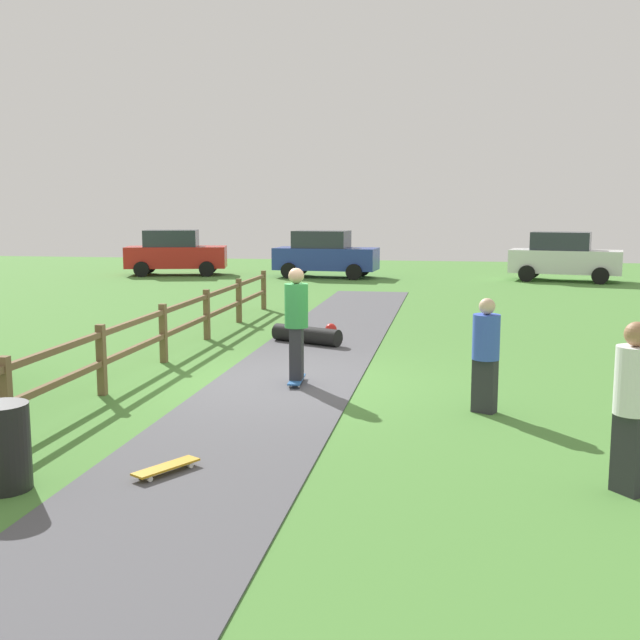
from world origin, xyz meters
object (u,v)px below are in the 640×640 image
parked_car_blue (325,254)px  skateboard_loose (166,467)px  parked_car_white (564,257)px  bystander_white (633,400)px  parked_car_red (175,253)px  bystander_blue (486,350)px  skater_fallen (309,334)px  trash_bin (2,447)px  skater_riding (296,319)px

parked_car_blue → skateboard_loose: bearing=-84.6°
parked_car_white → bystander_white: bearing=-96.0°
parked_car_blue → parked_car_red: size_ratio=0.96×
skateboard_loose → bystander_blue: bystander_blue is taller
skater_fallen → skateboard_loose: skater_fallen is taller
bystander_white → skater_fallen: bearing=121.1°
trash_bin → skateboard_loose: (1.48, 0.69, -0.36)m
skater_fallen → parked_car_red: parked_car_red is taller
bystander_white → parked_car_red: (-13.53, 23.54, -0.01)m
parked_car_blue → parked_car_red: same height
parked_car_red → parked_car_white: bearing=0.1°
parked_car_red → parked_car_white: 16.02m
trash_bin → parked_car_red: bearing=106.5°
skateboard_loose → parked_car_red: size_ratio=0.18×
bystander_blue → parked_car_white: bearing=79.5°
trash_bin → skateboard_loose: trash_bin is taller
bystander_white → skater_riding: bearing=135.9°
trash_bin → skater_riding: skater_riding is taller
bystander_white → bystander_blue: bystander_white is taller
trash_bin → parked_car_red: size_ratio=0.20×
bystander_white → parked_car_white: parked_car_white is taller
skater_riding → parked_car_white: size_ratio=0.42×
skater_riding → bystander_blue: skater_riding is taller
parked_car_blue → parked_car_white: 9.52m
parked_car_red → bystander_white: bearing=-60.1°
bystander_blue → parked_car_white: size_ratio=0.36×
bystander_blue → parked_car_blue: bearing=105.5°
trash_bin → parked_car_blue: bearing=91.8°
bystander_white → parked_car_blue: 24.59m
skateboard_loose → bystander_blue: bearing=42.9°
parked_car_blue → parked_car_red: bearing=-179.9°
skater_fallen → parked_car_white: 17.24m
skateboard_loose → bystander_blue: 4.82m
bystander_blue → skater_riding: bearing=157.9°
bystander_blue → trash_bin: bearing=-141.7°
parked_car_blue → parked_car_red: 6.49m
parked_car_white → skater_fallen: bearing=-115.0°
skateboard_loose → bystander_white: size_ratio=0.45×
skateboard_loose → parked_car_red: bearing=110.1°
skater_riding → bystander_blue: size_ratio=1.17×
trash_bin → skater_fallen: size_ratio=0.56×
parked_car_white → skateboard_loose: bearing=-107.0°
skateboard_loose → parked_car_white: 24.96m
bystander_white → bystander_blue: size_ratio=1.08×
parked_car_red → parked_car_white: same height
skateboard_loose → bystander_white: bearing=3.5°
parked_car_blue → parked_car_red: (-6.49, -0.02, 0.00)m
trash_bin → bystander_white: (6.28, 0.98, 0.52)m
bystander_white → parked_car_white: (2.48, 23.57, -0.01)m
trash_bin → parked_car_red: (-7.25, 24.52, 0.51)m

